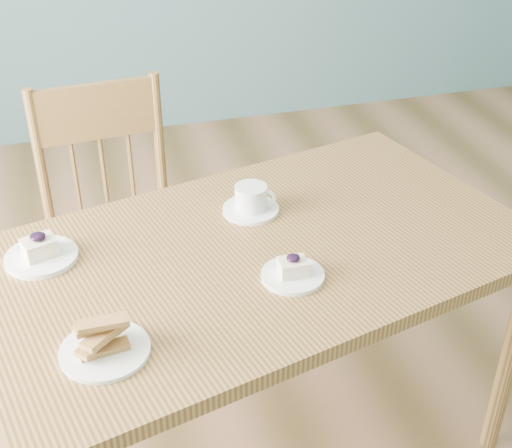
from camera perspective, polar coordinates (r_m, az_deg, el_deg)
name	(u,v)px	position (r m, az deg, el deg)	size (l,w,h in m)	color
room	(406,10)	(1.67, 11.89, 16.38)	(5.01, 5.01, 2.71)	#A6714D
dining_table	(256,272)	(1.87, -0.01, -3.85)	(1.57, 1.13, 0.76)	#A47A3E
dining_chair	(117,229)	(2.44, -11.07, -0.42)	(0.48, 0.46, 0.97)	#A47A3E
cheesecake_plate_near	(293,272)	(1.72, 2.96, -3.84)	(0.15, 0.15, 0.06)	white
cheesecake_plate_far	(41,253)	(1.86, -16.84, -2.22)	(0.18, 0.18, 0.08)	white
coffee_cup	(251,201)	(1.96, -0.37, 1.86)	(0.16, 0.16, 0.08)	white
biscotti_plate	(104,342)	(1.53, -12.09, -9.22)	(0.19, 0.19, 0.09)	white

